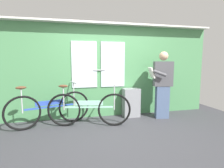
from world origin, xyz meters
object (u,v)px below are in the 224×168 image
Objects in this scene: bicycle_leaning_behind at (50,109)px; trash_bin_by_wall at (131,102)px; passenger_reading_newspaper at (162,83)px; bicycle_near_door at (89,109)px.

bicycle_leaning_behind is 2.41× the size of trash_bin_by_wall.
bicycle_leaning_behind is 1.06× the size of passenger_reading_newspaper.
trash_bin_by_wall is (-0.69, 0.29, -0.49)m from passenger_reading_newspaper.
bicycle_near_door reaches higher than trash_bin_by_wall.
bicycle_near_door is 1.02× the size of bicycle_leaning_behind.
passenger_reading_newspaper reaches higher than trash_bin_by_wall.
trash_bin_by_wall is at bearing -9.21° from bicycle_leaning_behind.
bicycle_near_door is at bearing 16.45° from passenger_reading_newspaper.
passenger_reading_newspaper reaches higher than bicycle_near_door.
bicycle_near_door is at bearing -30.41° from bicycle_leaning_behind.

